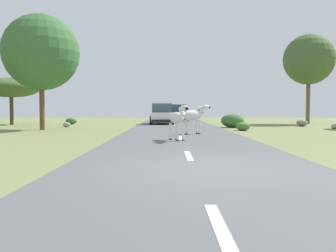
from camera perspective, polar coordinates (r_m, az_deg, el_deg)
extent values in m
plane|color=olive|center=(7.86, 6.39, -7.10)|extent=(90.00, 90.00, 0.00)
cube|color=#56595B|center=(7.83, 4.08, -6.95)|extent=(6.00, 64.00, 0.05)
cube|color=silver|center=(3.96, 8.51, -16.39)|extent=(0.16, 2.00, 0.01)
cube|color=silver|center=(9.80, 3.22, -4.80)|extent=(0.16, 2.00, 0.01)
cube|color=silver|center=(15.76, 1.94, -1.91)|extent=(0.16, 2.00, 0.01)
cube|color=silver|center=(21.74, 1.37, -0.60)|extent=(0.16, 2.00, 0.01)
cube|color=silver|center=(27.73, 1.04, 0.14)|extent=(0.16, 2.00, 0.01)
cube|color=silver|center=(33.72, 0.84, 0.61)|extent=(0.16, 2.00, 0.01)
ellipsoid|color=silver|center=(14.50, 1.28, 1.30)|extent=(0.80, 1.12, 0.49)
cylinder|color=silver|center=(14.16, 1.37, -1.02)|extent=(0.14, 0.14, 0.71)
cylinder|color=#28231E|center=(14.19, 1.37, -2.35)|extent=(0.16, 0.16, 0.05)
cylinder|color=silver|center=(14.28, 2.33, -0.99)|extent=(0.14, 0.14, 0.71)
cylinder|color=#28231E|center=(14.30, 2.33, -2.31)|extent=(0.16, 0.16, 0.05)
cylinder|color=silver|center=(14.78, 0.25, -0.86)|extent=(0.14, 0.14, 0.71)
cylinder|color=#28231E|center=(14.80, 0.25, -2.13)|extent=(0.16, 0.16, 0.05)
cylinder|color=silver|center=(14.89, 1.18, -0.83)|extent=(0.14, 0.14, 0.71)
cylinder|color=#28231E|center=(14.91, 1.18, -2.10)|extent=(0.16, 0.16, 0.05)
cylinder|color=silver|center=(14.04, 2.13, 2.28)|extent=(0.32, 0.42, 0.42)
cube|color=black|center=(14.04, 2.13, 2.63)|extent=(0.17, 0.33, 0.29)
ellipsoid|color=silver|center=(13.82, 2.58, 2.91)|extent=(0.35, 0.49, 0.23)
ellipsoid|color=black|center=(13.66, 2.91, 2.84)|extent=(0.18, 0.20, 0.14)
cone|color=silver|center=(13.90, 2.13, 3.38)|extent=(0.11, 0.11, 0.13)
cone|color=silver|center=(13.96, 2.61, 3.38)|extent=(0.11, 0.11, 0.13)
cylinder|color=black|center=(14.97, 0.44, 0.99)|extent=(0.09, 0.15, 0.42)
ellipsoid|color=silver|center=(18.01, 3.75, 1.73)|extent=(1.17, 0.79, 0.51)
cylinder|color=silver|center=(18.06, 4.96, -0.14)|extent=(0.14, 0.14, 0.74)
cylinder|color=#28231E|center=(18.08, 4.95, -1.24)|extent=(0.16, 0.16, 0.05)
cylinder|color=silver|center=(18.31, 4.58, -0.10)|extent=(0.14, 0.14, 0.74)
cylinder|color=#28231E|center=(18.33, 4.58, -1.18)|extent=(0.16, 0.16, 0.05)
cylinder|color=silver|center=(17.76, 2.88, -0.19)|extent=(0.14, 0.14, 0.74)
cylinder|color=#28231E|center=(17.78, 2.88, -1.30)|extent=(0.16, 0.16, 0.05)
cylinder|color=silver|center=(18.02, 2.53, -0.14)|extent=(0.14, 0.14, 0.74)
cylinder|color=#28231E|center=(18.04, 2.53, -1.24)|extent=(0.16, 0.16, 0.05)
cylinder|color=silver|center=(18.23, 5.25, 2.57)|extent=(0.43, 0.32, 0.44)
cube|color=black|center=(18.23, 5.25, 2.85)|extent=(0.35, 0.16, 0.30)
ellipsoid|color=silver|center=(18.35, 5.97, 3.08)|extent=(0.51, 0.35, 0.24)
ellipsoid|color=black|center=(18.43, 6.50, 3.02)|extent=(0.20, 0.19, 0.14)
cone|color=silver|center=(18.23, 5.74, 3.45)|extent=(0.11, 0.11, 0.14)
cone|color=silver|center=(18.36, 5.54, 3.45)|extent=(0.11, 0.11, 0.14)
cylinder|color=black|center=(17.80, 2.15, 1.40)|extent=(0.16, 0.09, 0.44)
cube|color=white|center=(30.24, -1.14, 1.45)|extent=(1.90, 4.24, 0.80)
cube|color=#334751|center=(30.43, -1.14, 2.93)|extent=(1.69, 2.24, 0.76)
cube|color=black|center=(28.09, -1.10, 0.79)|extent=(1.71, 0.20, 0.24)
cylinder|color=black|center=(28.91, -2.90, 0.91)|extent=(0.24, 0.69, 0.68)
cylinder|color=black|center=(28.92, 0.67, 0.92)|extent=(0.24, 0.69, 0.68)
cylinder|color=black|center=(31.61, -2.79, 1.07)|extent=(0.24, 0.69, 0.68)
cylinder|color=black|center=(31.62, 0.48, 1.08)|extent=(0.24, 0.69, 0.68)
cube|color=#1E479E|center=(37.57, 1.54, 1.72)|extent=(1.86, 4.23, 0.80)
cube|color=#334751|center=(37.37, 1.55, 2.91)|extent=(1.67, 2.22, 0.76)
cube|color=black|center=(39.74, 1.50, 1.39)|extent=(1.71, 0.19, 0.24)
cylinder|color=black|center=(38.95, 2.84, 1.40)|extent=(0.23, 0.68, 0.68)
cylinder|color=black|center=(38.93, 0.19, 1.41)|extent=(0.23, 0.68, 0.68)
cylinder|color=black|center=(36.25, 3.00, 1.30)|extent=(0.23, 0.68, 0.68)
cylinder|color=black|center=(36.23, 0.15, 1.30)|extent=(0.23, 0.68, 0.68)
cylinder|color=#4C3823|center=(32.51, -24.11, 2.22)|extent=(0.30, 0.30, 2.30)
ellipsoid|color=#425B2D|center=(32.56, -24.18, 5.70)|extent=(4.69, 4.69, 1.64)
cylinder|color=brown|center=(33.94, 21.58, 3.67)|extent=(0.35, 0.35, 3.95)
sphere|color=#425B2D|center=(34.21, 21.70, 9.98)|extent=(4.46, 4.46, 4.46)
cylinder|color=brown|center=(23.94, -19.84, 3.01)|extent=(0.32, 0.32, 3.00)
sphere|color=#386633|center=(24.20, -19.98, 11.12)|extent=(4.80, 4.80, 4.80)
ellipsoid|color=#386633|center=(25.66, 10.24, 0.85)|extent=(1.63, 1.46, 0.98)
ellipsoid|color=#386633|center=(31.55, -15.53, 0.78)|extent=(0.95, 0.85, 0.57)
ellipsoid|color=#4C7038|center=(22.16, 11.88, -0.05)|extent=(0.88, 0.79, 0.53)
ellipsoid|color=gray|center=(26.97, -16.20, 0.22)|extent=(0.54, 0.50, 0.36)
ellipsoid|color=gray|center=(28.81, 20.73, 0.47)|extent=(0.82, 0.88, 0.52)
ellipsoid|color=#A89E8C|center=(25.92, 25.24, -0.06)|extent=(0.51, 0.41, 0.34)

